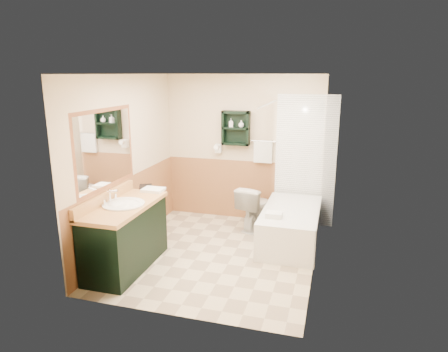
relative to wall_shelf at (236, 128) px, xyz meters
The scene contains 25 objects.
floor 2.09m from the wall_shelf, 85.93° to the right, with size 3.00×3.00×0.00m, color beige.
back_wall 0.38m from the wall_shelf, 48.99° to the left, with size 2.60×0.04×2.40m, color beige.
left_wall 1.89m from the wall_shelf, 130.97° to the right, with size 0.04×3.00×2.40m, color beige.
right_wall 2.03m from the wall_shelf, 44.70° to the right, with size 0.04×3.00×2.40m, color beige.
ceiling 1.66m from the wall_shelf, 85.93° to the right, with size 2.60×3.00×0.04m, color white.
wainscot_left 2.12m from the wall_shelf, 130.14° to the right, with size 2.98×2.98×1.00m, color #A97244, non-canonical shape.
wainscot_back 1.06m from the wall_shelf, 38.66° to the left, with size 2.58×2.58×1.00m, color #A97244, non-canonical shape.
mirror_frame 2.28m from the wall_shelf, 120.90° to the right, with size 1.30×1.30×1.00m, color brown, non-canonical shape.
mirror_glass 2.28m from the wall_shelf, 120.79° to the right, with size 1.20×1.20×0.90m, color white, non-canonical shape.
tile_right 1.61m from the wall_shelf, 25.39° to the right, with size 1.50×1.50×2.10m, color white, non-canonical shape.
tile_back 1.23m from the wall_shelf, ahead, with size 0.95×0.95×2.10m, color white, non-canonical shape.
tile_accent 1.56m from the wall_shelf, 25.55° to the right, with size 1.50×1.50×0.10m, color #124229, non-canonical shape.
wall_shelf is the anchor object (origin of this frame).
hair_dryer 0.46m from the wall_shelf, behind, with size 0.10×0.24×0.18m, color white, non-canonical shape.
towel_bar 0.49m from the wall_shelf, ahead, with size 0.40×0.06×0.40m, color silver, non-canonical shape.
curtain_rod 1.01m from the wall_shelf, 46.11° to the right, with size 0.03×0.03×1.60m, color silver.
shower_curtain 0.89m from the wall_shelf, 37.30° to the right, with size 1.05×1.05×1.70m, color #BAAC8D, non-canonical shape.
vanity 2.53m from the wall_shelf, 113.29° to the right, with size 0.59×1.32×0.84m, color black.
bathtub 1.81m from the wall_shelf, 36.57° to the right, with size 0.79×1.50×0.52m, color silver.
toilet 1.31m from the wall_shelf, 38.45° to the right, with size 0.39×0.71×0.69m, color silver.
counter_towel 1.79m from the wall_shelf, 118.72° to the right, with size 0.29×0.23×0.04m, color silver.
vanity_book 1.81m from the wall_shelf, 128.17° to the right, with size 0.18×0.02×0.24m, color black.
tub_towel 1.74m from the wall_shelf, 54.21° to the right, with size 0.22×0.18×0.07m, color silver.
soap_bottle_a 0.09m from the wall_shelf, behind, with size 0.06×0.14×0.06m, color silver.
soap_bottle_b 0.11m from the wall_shelf, ahead, with size 0.09×0.11×0.09m, color silver.
Camera 1 is at (1.48, -4.82, 2.41)m, focal length 32.00 mm.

